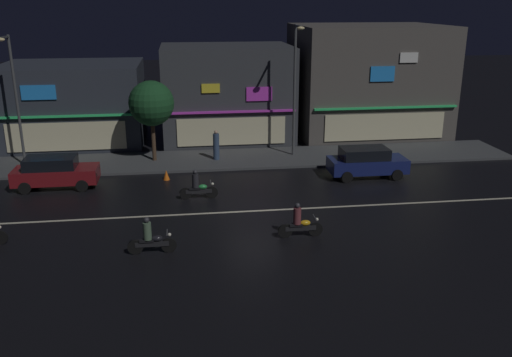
# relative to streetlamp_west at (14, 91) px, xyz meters

# --- Properties ---
(ground_plane) EXTENTS (140.00, 140.00, 0.00)m
(ground_plane) POSITION_rel_streetlamp_west_xyz_m (12.48, -8.67, -4.54)
(ground_plane) COLOR black
(lane_divider_stripe) EXTENTS (32.92, 0.16, 0.01)m
(lane_divider_stripe) POSITION_rel_streetlamp_west_xyz_m (12.48, -8.67, -4.53)
(lane_divider_stripe) COLOR beige
(lane_divider_stripe) RESTS_ON ground
(sidewalk_far) EXTENTS (34.66, 4.47, 0.14)m
(sidewalk_far) POSITION_rel_streetlamp_west_xyz_m (12.48, 0.08, -4.47)
(sidewalk_far) COLOR #424447
(sidewalk_far) RESTS_ON ground
(storefront_left_block) EXTENTS (10.41, 8.63, 7.77)m
(storefront_left_block) POSITION_rel_streetlamp_west_xyz_m (22.88, 6.56, -0.66)
(storefront_left_block) COLOR #56514C
(storefront_left_block) RESTS_ON ground
(storefront_center_block) EXTENTS (9.13, 7.51, 5.42)m
(storefront_center_block) POSITION_rel_streetlamp_west_xyz_m (2.08, 5.99, -1.83)
(storefront_center_block) COLOR #2D333D
(storefront_center_block) RESTS_ON ground
(storefront_right_block) EXTENTS (8.83, 6.79, 6.52)m
(storefront_right_block) POSITION_rel_streetlamp_west_xyz_m (12.48, 5.63, -1.28)
(storefront_right_block) COLOR #383A3F
(storefront_right_block) RESTS_ON ground
(streetlamp_west) EXTENTS (0.44, 1.64, 7.50)m
(streetlamp_west) POSITION_rel_streetlamp_west_xyz_m (0.00, 0.00, 0.00)
(streetlamp_west) COLOR #47494C
(streetlamp_west) RESTS_ON sidewalk_far
(streetlamp_mid) EXTENTS (0.44, 1.64, 7.97)m
(streetlamp_mid) POSITION_rel_streetlamp_west_xyz_m (16.18, 0.13, 0.24)
(streetlamp_mid) COLOR #47494C
(streetlamp_mid) RESTS_ON sidewalk_far
(pedestrian_on_sidewalk) EXTENTS (0.38, 0.38, 1.82)m
(pedestrian_on_sidewalk) POSITION_rel_streetlamp_west_xyz_m (11.31, -0.09, -3.56)
(pedestrian_on_sidewalk) COLOR #334766
(pedestrian_on_sidewalk) RESTS_ON sidewalk_far
(street_tree) EXTENTS (2.69, 2.69, 4.84)m
(street_tree) POSITION_rel_streetlamp_west_xyz_m (7.55, 0.24, -0.92)
(street_tree) COLOR #473323
(street_tree) RESTS_ON sidewalk_far
(parked_car_near_kerb) EXTENTS (4.30, 1.98, 1.67)m
(parked_car_near_kerb) POSITION_rel_streetlamp_west_xyz_m (19.41, -4.27, -3.67)
(parked_car_near_kerb) COLOR navy
(parked_car_near_kerb) RESTS_ON ground
(parked_car_trailing) EXTENTS (4.30, 1.98, 1.67)m
(parked_car_trailing) POSITION_rel_streetlamp_west_xyz_m (2.56, -3.82, -3.67)
(parked_car_trailing) COLOR maroon
(parked_car_trailing) RESTS_ON ground
(motorcycle_lead) EXTENTS (1.90, 0.60, 1.52)m
(motorcycle_lead) POSITION_rel_streetlamp_west_xyz_m (13.96, -11.85, -3.90)
(motorcycle_lead) COLOR black
(motorcycle_lead) RESTS_ON ground
(motorcycle_following) EXTENTS (1.90, 0.60, 1.52)m
(motorcycle_following) POSITION_rel_streetlamp_west_xyz_m (9.93, -6.61, -3.90)
(motorcycle_following) COLOR black
(motorcycle_following) RESTS_ON ground
(motorcycle_trailing_far) EXTENTS (1.90, 0.60, 1.52)m
(motorcycle_trailing_far) POSITION_rel_streetlamp_west_xyz_m (7.89, -12.59, -3.90)
(motorcycle_trailing_far) COLOR black
(motorcycle_trailing_far) RESTS_ON ground
(traffic_cone) EXTENTS (0.36, 0.36, 0.55)m
(traffic_cone) POSITION_rel_streetlamp_west_xyz_m (8.32, -3.31, -4.26)
(traffic_cone) COLOR orange
(traffic_cone) RESTS_ON ground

